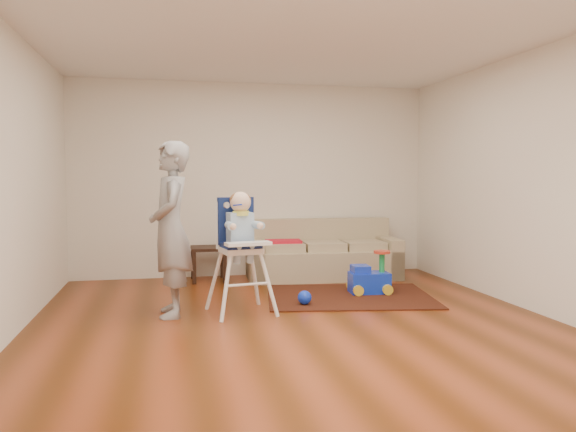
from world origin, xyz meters
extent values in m
plane|color=#4D2007|center=(0.00, 0.00, 0.00)|extent=(5.50, 5.50, 0.00)
cube|color=silver|center=(0.00, 2.75, 1.35)|extent=(5.00, 0.04, 2.70)
cube|color=silver|center=(-2.50, 0.00, 1.35)|extent=(0.04, 5.50, 2.70)
cube|color=silver|center=(2.50, 0.00, 1.35)|extent=(0.04, 5.50, 2.70)
cube|color=white|center=(0.00, 0.00, 2.70)|extent=(5.00, 5.50, 0.04)
cube|color=red|center=(0.33, 2.25, 0.53)|extent=(0.48, 0.32, 0.04)
cube|color=black|center=(0.87, 1.04, 0.01)|extent=(2.08, 1.69, 0.02)
sphere|color=#1232D6|center=(0.25, 0.71, 0.09)|extent=(0.15, 0.15, 0.15)
cylinder|color=#1232D6|center=(-0.53, 0.43, 1.12)|extent=(0.03, 0.12, 0.01)
imported|color=gray|center=(-1.16, 0.57, 0.87)|extent=(0.45, 0.66, 1.75)
camera|label=1|loc=(-1.17, -5.11, 1.39)|focal=35.00mm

